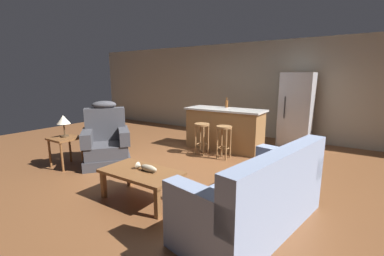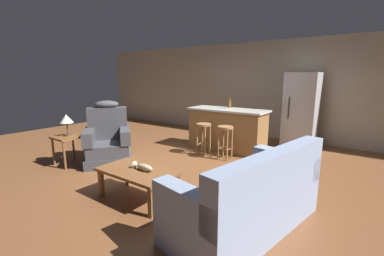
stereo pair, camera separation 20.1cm
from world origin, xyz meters
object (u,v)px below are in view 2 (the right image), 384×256
coffee_table (137,174)px  end_table (68,141)px  couch (250,200)px  recliner_near_lamp (108,141)px  refrigerator (301,111)px  table_lamp (66,120)px  bottle_tall_green (230,104)px  fish_figurine (143,167)px  bar_stool_left (204,133)px  bar_stool_right (225,136)px  kitchen_island (227,129)px

coffee_table → end_table: bearing=174.4°
couch → recliner_near_lamp: size_ratio=1.69×
refrigerator → table_lamp: bearing=-130.2°
table_lamp → bottle_tall_green: 3.48m
end_table → fish_figurine: bearing=-4.4°
table_lamp → refrigerator: bearing=49.8°
recliner_near_lamp → end_table: recliner_near_lamp is taller
table_lamp → coffee_table: bearing=-6.1°
recliner_near_lamp → bottle_tall_green: (1.40, 2.38, 0.62)m
fish_figurine → refrigerator: (1.04, 4.06, 0.42)m
table_lamp → bar_stool_left: bearing=49.4°
couch → bar_stool_left: couch is taller
bar_stool_left → table_lamp: bearing=-130.6°
couch → bottle_tall_green: size_ratio=8.48×
coffee_table → recliner_near_lamp: bearing=155.5°
coffee_table → bar_stool_right: size_ratio=1.62×
bar_stool_right → kitchen_island: bearing=115.4°
coffee_table → couch: 1.56m
fish_figurine → kitchen_island: 2.87m
coffee_table → bar_stool_left: bearing=100.3°
kitchen_island → recliner_near_lamp: bearing=-124.6°
fish_figurine → bar_stool_right: 2.23m
fish_figurine → kitchen_island: kitchen_island is taller
kitchen_island → bar_stool_right: 0.70m
coffee_table → recliner_near_lamp: size_ratio=0.92×
kitchen_island → bottle_tall_green: bottle_tall_green is taller
recliner_near_lamp → bar_stool_right: recliner_near_lamp is taller
recliner_near_lamp → bar_stool_left: (1.25, 1.51, 0.05)m
bottle_tall_green → bar_stool_left: bearing=-100.0°
bar_stool_left → kitchen_island: bearing=70.1°
table_lamp → couch: bearing=0.2°
fish_figurine → bar_stool_left: size_ratio=0.50×
fish_figurine → bar_stool_right: size_ratio=0.50×
coffee_table → bottle_tall_green: bearing=94.8°
kitchen_island → couch: bearing=-57.1°
bar_stool_left → refrigerator: refrigerator is taller
couch → bottle_tall_green: bearing=-47.1°
couch → recliner_near_lamp: bearing=1.8°
coffee_table → table_lamp: table_lamp is taller
couch → recliner_near_lamp: recliner_near_lamp is taller
coffee_table → bar_stool_right: 2.28m
end_table → bottle_tall_green: 3.53m
bottle_tall_green → fish_figurine: bearing=-83.9°
table_lamp → bar_stool_right: (2.28, 2.04, -0.40)m
fish_figurine → couch: bearing=7.8°
recliner_near_lamp → refrigerator: (2.78, 3.34, 0.46)m
bar_stool_left → bar_stool_right: 0.53m
bottle_tall_green → refrigerator: bearing=35.1°
end_table → refrigerator: 5.09m
recliner_near_lamp → refrigerator: bearing=89.3°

